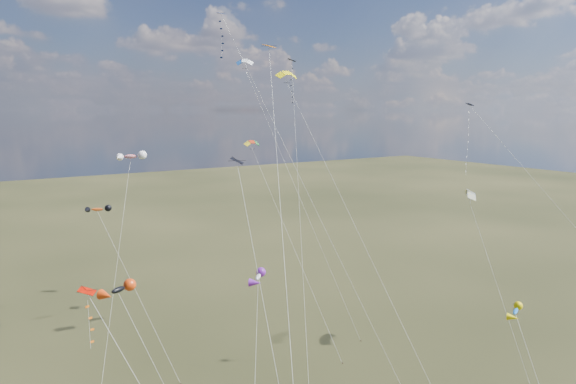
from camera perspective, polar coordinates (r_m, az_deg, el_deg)
diamond_black_high at (r=65.46m, az=0.52°, el=10.51°), size 12.90×22.93×33.81m
diamond_navy_tall at (r=56.91m, az=-5.96°, el=14.24°), size 10.17×20.08×37.71m
diamond_black_mid at (r=31.22m, az=-3.23°, el=-9.55°), size 2.68×14.42×24.27m
diamond_red_low at (r=36.24m, az=-20.55°, el=-14.09°), size 7.14×8.67×16.10m
diamond_navy_right at (r=55.32m, az=20.59°, el=4.24°), size 16.18×19.22×28.01m
diamond_orange_center at (r=32.05m, az=-0.90°, el=-0.84°), size 10.97×22.41×32.16m
parafoil_yellow at (r=60.18m, az=-0.04°, el=12.93°), size 2.57×26.11×32.18m
parafoil_blue_white at (r=74.17m, az=-4.76°, el=14.17°), size 5.34×22.61×34.79m
parafoil_striped at (r=61.92m, az=19.67°, el=-0.00°), size 5.62×13.33×18.89m
parafoil_tricolor at (r=63.66m, az=-3.92°, el=5.38°), size 3.82×15.58×23.93m
novelty_black_orange at (r=45.21m, az=-18.33°, el=-10.32°), size 5.75×6.51×13.23m
novelty_orange_black at (r=61.67m, az=-20.39°, el=-1.91°), size 5.83×14.16×16.72m
novelty_white_purple at (r=41.14m, az=-3.34°, el=-9.52°), size 6.66×9.84×14.68m
novelty_redwhite_stripe at (r=64.24m, az=-17.11°, el=3.74°), size 8.87×13.02×22.49m
novelty_blue_yellow at (r=42.63m, az=24.01°, el=-12.14°), size 5.92×10.83×12.88m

